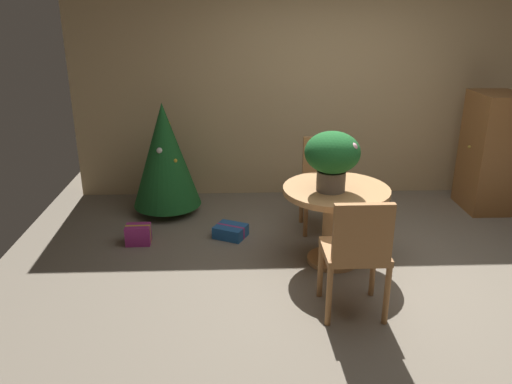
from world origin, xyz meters
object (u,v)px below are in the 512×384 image
Objects in this scene: wooden_chair_near at (357,250)px; round_dining_table at (335,210)px; gift_box_purple at (138,235)px; wooden_chair_far at (321,179)px; wooden_cabinet at (490,152)px; gift_box_blue at (231,231)px; flower_vase at (332,156)px; holiday_tree at (165,155)px.

round_dining_table is at bearing 90.00° from wooden_chair_near.
round_dining_table is 0.85m from wooden_chair_near.
gift_box_purple is at bearing 166.50° from round_dining_table.
wooden_cabinet is (1.95, 0.44, 0.14)m from wooden_chair_far.
wooden_cabinet reaches higher than wooden_chair_near.
wooden_cabinet is (2.89, 0.67, 0.60)m from gift_box_blue.
flower_vase reaches higher than round_dining_table.
wooden_cabinet is at bearing 11.80° from gift_box_purple.
wooden_chair_far is at bearing 90.00° from wooden_chair_near.
holiday_tree is (-1.64, 2.08, 0.12)m from wooden_chair_near.
gift_box_purple is 0.18× the size of wooden_cabinet.
wooden_chair_far is at bearing 85.74° from flower_vase.
flower_vase reaches higher than gift_box_blue.
holiday_tree is 1.00m from gift_box_purple.
round_dining_table is 2.06m from holiday_tree.
round_dining_table is at bearing -90.00° from wooden_chair_far.
flower_vase is 2.06m from gift_box_purple.
holiday_tree is at bearing 179.95° from wooden_cabinet.
wooden_chair_near reaches higher than round_dining_table.
holiday_tree reaches higher than gift_box_blue.
wooden_chair_near is 2.29m from gift_box_purple.
flower_vase reaches higher than wooden_chair_far.
wooden_chair_far is 1.91m from gift_box_purple.
wooden_chair_near is 3.96× the size of gift_box_purple.
wooden_chair_far reaches higher than gift_box_blue.
wooden_cabinet is at bearing 13.14° from gift_box_blue.
wooden_chair_near reaches higher than wooden_chair_far.
wooden_chair_near is (0.00, -1.64, 0.03)m from wooden_chair_far.
holiday_tree is (-1.64, 1.23, 0.17)m from round_dining_table.
gift_box_blue is 0.28× the size of wooden_cabinet.
round_dining_table is at bearing -30.83° from gift_box_blue.
wooden_chair_far is at bearing -15.11° from holiday_tree.
wooden_chair_near is at bearing -85.38° from flower_vase.
wooden_cabinet is at bearing -0.05° from holiday_tree.
holiday_tree is at bearing 140.59° from flower_vase.
holiday_tree reaches higher than wooden_chair_near.
flower_vase is 0.54× the size of wooden_chair_near.
round_dining_table is 1.17m from gift_box_blue.
wooden_cabinet reaches higher than wooden_chair_far.
holiday_tree is at bearing 136.29° from gift_box_blue.
wooden_cabinet is at bearing 12.70° from wooden_chair_far.
gift_box_blue is at bearing 144.54° from flower_vase.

